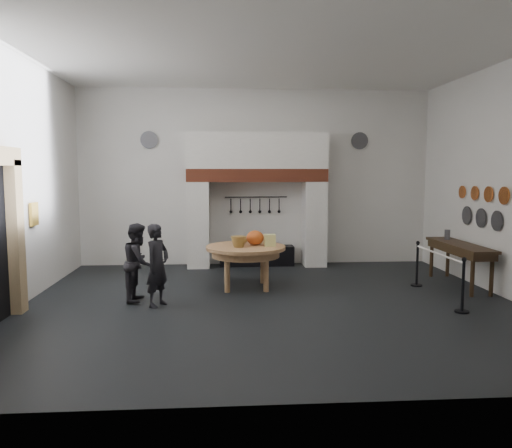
{
  "coord_description": "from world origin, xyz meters",
  "views": [
    {
      "loc": [
        -0.9,
        -8.91,
        2.4
      ],
      "look_at": [
        -0.2,
        1.07,
        1.35
      ],
      "focal_mm": 35.0,
      "sensor_mm": 36.0,
      "label": 1
    }
  ],
  "objects": [
    {
      "name": "pewter_jug",
      "position": [
        4.1,
        1.73,
        1.01
      ],
      "size": [
        0.12,
        0.12,
        0.22
      ],
      "primitive_type": "cylinder",
      "color": "#55545A",
      "rests_on": "side_table"
    },
    {
      "name": "pewter_plate_mid",
      "position": [
        4.46,
        1.0,
        1.45
      ],
      "size": [
        0.03,
        0.4,
        0.4
      ],
      "primitive_type": "cylinder",
      "rotation": [
        0.0,
        1.57,
        0.0
      ],
      "color": "#4C4C51",
      "rests_on": "wall_right"
    },
    {
      "name": "iron_range",
      "position": [
        0.0,
        3.72,
        0.25
      ],
      "size": [
        1.9,
        0.45,
        0.5
      ],
      "primitive_type": "cube",
      "color": "black",
      "rests_on": "floor"
    },
    {
      "name": "wicker_basket",
      "position": [
        -0.55,
        1.12,
        0.98
      ],
      "size": [
        0.34,
        0.34,
        0.22
      ],
      "primitive_type": "cone",
      "rotation": [
        3.14,
        0.0,
        0.05
      ],
      "color": "olive",
      "rests_on": "work_table"
    },
    {
      "name": "utensil_rail",
      "position": [
        0.0,
        3.92,
        1.75
      ],
      "size": [
        1.6,
        0.02,
        0.02
      ],
      "primitive_type": "cylinder",
      "rotation": [
        0.0,
        1.57,
        0.0
      ],
      "color": "black",
      "rests_on": "wall_back"
    },
    {
      "name": "copper_pan_d",
      "position": [
        4.46,
        1.85,
        1.95
      ],
      "size": [
        0.03,
        0.28,
        0.28
      ],
      "primitive_type": "cylinder",
      "rotation": [
        0.0,
        1.57,
        0.0
      ],
      "color": "#C6662D",
      "rests_on": "wall_right"
    },
    {
      "name": "cheese_block_small",
      "position": [
        0.08,
        1.52,
        0.97
      ],
      "size": [
        0.18,
        0.18,
        0.2
      ],
      "primitive_type": "cube",
      "color": "#F9E595",
      "rests_on": "work_table"
    },
    {
      "name": "copper_pan_a",
      "position": [
        4.46,
        0.2,
        1.95
      ],
      "size": [
        0.03,
        0.34,
        0.34
      ],
      "primitive_type": "cylinder",
      "rotation": [
        0.0,
        1.57,
        0.0
      ],
      "color": "#C6662D",
      "rests_on": "wall_right"
    },
    {
      "name": "pewter_plate_right",
      "position": [
        4.46,
        1.6,
        1.45
      ],
      "size": [
        0.03,
        0.4,
        0.4
      ],
      "primitive_type": "cylinder",
      "rotation": [
        0.0,
        1.57,
        0.0
      ],
      "color": "#4C4C51",
      "rests_on": "wall_right"
    },
    {
      "name": "pewter_plate_left",
      "position": [
        4.46,
        0.4,
        1.45
      ],
      "size": [
        0.03,
        0.4,
        0.4
      ],
      "primitive_type": "cylinder",
      "rotation": [
        0.0,
        1.57,
        0.0
      ],
      "color": "#4C4C51",
      "rests_on": "wall_right"
    },
    {
      "name": "side_table",
      "position": [
        4.1,
        1.13,
        0.87
      ],
      "size": [
        0.55,
        2.2,
        0.06
      ],
      "primitive_type": "cube",
      "color": "#332312",
      "rests_on": "floor"
    },
    {
      "name": "wall_plaque",
      "position": [
        -4.45,
        0.8,
        1.6
      ],
      "size": [
        0.05,
        0.34,
        0.44
      ],
      "primitive_type": "cube",
      "color": "gold",
      "rests_on": "wall_left"
    },
    {
      "name": "barrier_rope",
      "position": [
        3.21,
        0.16,
        0.85
      ],
      "size": [
        0.04,
        2.0,
        0.04
      ],
      "primitive_type": "cylinder",
      "rotation": [
        1.57,
        0.0,
        0.0
      ],
      "color": "white",
      "rests_on": "barrier_post_near"
    },
    {
      "name": "bread_loaf",
      "position": [
        -0.5,
        1.62,
        0.94
      ],
      "size": [
        0.31,
        0.18,
        0.13
      ],
      "primitive_type": "ellipsoid",
      "color": "olive",
      "rests_on": "work_table"
    },
    {
      "name": "copper_pan_c",
      "position": [
        4.46,
        1.3,
        1.95
      ],
      "size": [
        0.03,
        0.3,
        0.3
      ],
      "primitive_type": "cylinder",
      "rotation": [
        0.0,
        1.57,
        0.0
      ],
      "color": "#C6662D",
      "rests_on": "wall_right"
    },
    {
      "name": "door_jamb_far",
      "position": [
        -4.38,
        -0.3,
        1.3
      ],
      "size": [
        0.22,
        0.3,
        2.6
      ],
      "primitive_type": "cube",
      "color": "tan",
      "rests_on": "floor"
    },
    {
      "name": "work_table",
      "position": [
        -0.4,
        1.27,
        0.84
      ],
      "size": [
        1.73,
        1.73,
        0.07
      ],
      "primitive_type": "cylinder",
      "rotation": [
        0.0,
        0.0,
        0.05
      ],
      "color": "tan",
      "rests_on": "floor"
    },
    {
      "name": "pewter_plate_back_left",
      "position": [
        -2.7,
        3.96,
        3.2
      ],
      "size": [
        0.44,
        0.03,
        0.44
      ],
      "primitive_type": "cylinder",
      "rotation": [
        1.57,
        0.0,
        0.0
      ],
      "color": "#4C4C51",
      "rests_on": "wall_back"
    },
    {
      "name": "barrier_post_near",
      "position": [
        3.21,
        -0.84,
        0.45
      ],
      "size": [
        0.05,
        0.05,
        0.9
      ],
      "primitive_type": "cylinder",
      "color": "black",
      "rests_on": "floor"
    },
    {
      "name": "floor",
      "position": [
        0.0,
        0.0,
        0.0
      ],
      "size": [
        9.0,
        8.0,
        0.02
      ],
      "primitive_type": "cube",
      "color": "black",
      "rests_on": "ground"
    },
    {
      "name": "copper_pan_b",
      "position": [
        4.46,
        0.75,
        1.95
      ],
      "size": [
        0.03,
        0.32,
        0.32
      ],
      "primitive_type": "cylinder",
      "rotation": [
        0.0,
        1.57,
        0.0
      ],
      "color": "#C6662D",
      "rests_on": "wall_right"
    },
    {
      "name": "pumpkin",
      "position": [
        -0.2,
        1.37,
        1.03
      ],
      "size": [
        0.36,
        0.36,
        0.31
      ],
      "primitive_type": "ellipsoid",
      "color": "#C45E1B",
      "rests_on": "work_table"
    },
    {
      "name": "chimney_pier_left",
      "position": [
        -1.48,
        3.65,
        1.07
      ],
      "size": [
        0.55,
        0.7,
        2.15
      ],
      "primitive_type": "cube",
      "color": "silver",
      "rests_on": "floor"
    },
    {
      "name": "wall_left",
      "position": [
        -4.5,
        0.0,
        2.25
      ],
      "size": [
        0.02,
        8.0,
        4.5
      ],
      "primitive_type": "cube",
      "color": "silver",
      "rests_on": "floor"
    },
    {
      "name": "chimney_pier_right",
      "position": [
        1.48,
        3.65,
        1.07
      ],
      "size": [
        0.55,
        0.7,
        2.15
      ],
      "primitive_type": "cube",
      "color": "silver",
      "rests_on": "floor"
    },
    {
      "name": "wall_back",
      "position": [
        0.0,
        4.0,
        2.25
      ],
      "size": [
        9.0,
        0.02,
        4.5
      ],
      "primitive_type": "cube",
      "color": "silver",
      "rests_on": "floor"
    },
    {
      "name": "visitor_near",
      "position": [
        -2.04,
        -0.04,
        0.74
      ],
      "size": [
        0.58,
        0.65,
        1.48
      ],
      "primitive_type": "imported",
      "rotation": [
        0.0,
        0.0,
        1.04
      ],
      "color": "black",
      "rests_on": "floor"
    },
    {
      "name": "barrier_post_far",
      "position": [
        3.21,
        1.16,
        0.45
      ],
      "size": [
        0.05,
        0.05,
        0.9
      ],
      "primitive_type": "cylinder",
      "color": "black",
      "rests_on": "floor"
    },
    {
      "name": "ceiling",
      "position": [
        0.0,
        0.0,
        4.5
      ],
      "size": [
        9.0,
        8.0,
        0.02
      ],
      "primitive_type": "cube",
      "color": "silver",
      "rests_on": "wall_back"
    },
    {
      "name": "wall_front",
      "position": [
        0.0,
        -4.0,
        2.25
      ],
      "size": [
        9.0,
        0.02,
        4.5
      ],
      "primitive_type": "cube",
      "color": "silver",
      "rests_on": "floor"
    },
    {
      "name": "visitor_far",
      "position": [
        -2.44,
        0.36,
        0.73
      ],
      "size": [
        0.59,
        0.74,
        1.46
      ],
      "primitive_type": "imported",
      "rotation": [
        0.0,
        0.0,
        1.52
      ],
      "color": "black",
      "rests_on": "floor"
    },
    {
      "name": "pewter_plate_back_right",
      "position": [
        2.7,
        3.96,
        3.2
      ],
      "size": [
        0.44,
        0.03,
        0.44
      ],
      "primitive_type": "cylinder",
      "rotation": [
        1.57,
        0.0,
        0.0
      ],
      "color": "#4C4C51",
      "rests_on": "wall_back"
    },
    {
      "name": "chimney_hood",
      "position": [
        0.0,
        3.65,
        2.92
      ],
      "size": [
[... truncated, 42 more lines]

